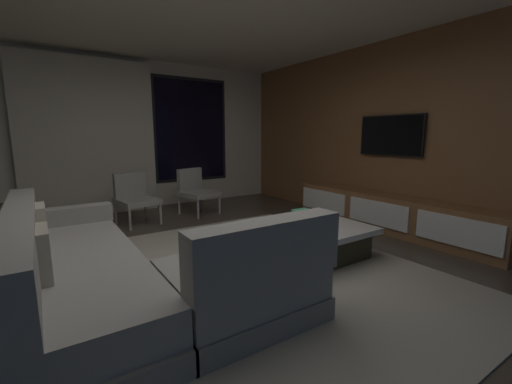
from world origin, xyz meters
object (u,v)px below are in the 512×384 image
at_px(book_stack_on_coffee_table, 304,215).
at_px(media_console, 390,214).
at_px(coffee_table, 307,239).
at_px(sectional_couch, 119,276).
at_px(mounted_tv, 391,135).
at_px(accent_chair_near_window, 196,189).
at_px(accent_chair_by_curtain, 135,196).

xyz_separation_m(book_stack_on_coffee_table, media_console, (1.49, -0.15, -0.17)).
bearing_deg(book_stack_on_coffee_table, coffee_table, -120.39).
bearing_deg(sectional_couch, book_stack_on_coffee_table, 7.72).
distance_m(book_stack_on_coffee_table, mounted_tv, 1.92).
bearing_deg(accent_chair_near_window, book_stack_on_coffee_table, -81.79).
bearing_deg(coffee_table, media_console, 1.40).
bearing_deg(coffee_table, accent_chair_by_curtain, 117.22).
bearing_deg(accent_chair_by_curtain, sectional_couch, -106.18).
distance_m(book_stack_on_coffee_table, accent_chair_by_curtain, 2.70).
bearing_deg(accent_chair_by_curtain, coffee_table, -62.78).
bearing_deg(accent_chair_near_window, coffee_table, -84.75).
relative_size(media_console, mounted_tv, 3.11).
xyz_separation_m(book_stack_on_coffee_table, accent_chair_near_window, (-0.35, 2.40, 0.02)).
height_order(book_stack_on_coffee_table, mounted_tv, mounted_tv).
relative_size(coffee_table, book_stack_on_coffee_table, 4.11).
xyz_separation_m(coffee_table, media_console, (1.60, 0.04, 0.06)).
distance_m(accent_chair_by_curtain, media_console, 3.79).
bearing_deg(accent_chair_near_window, accent_chair_by_curtain, -175.12).
height_order(coffee_table, book_stack_on_coffee_table, book_stack_on_coffee_table).
height_order(coffee_table, accent_chair_near_window, accent_chair_near_window).
bearing_deg(sectional_couch, mounted_tv, 5.13).
relative_size(accent_chair_near_window, media_console, 0.25).
bearing_deg(media_console, sectional_couch, -177.72).
height_order(coffee_table, mounted_tv, mounted_tv).
relative_size(accent_chair_by_curtain, media_console, 0.25).
xyz_separation_m(book_stack_on_coffee_table, accent_chair_by_curtain, (-1.39, 2.31, 0.02)).
bearing_deg(book_stack_on_coffee_table, accent_chair_near_window, 98.21).
height_order(sectional_couch, accent_chair_near_window, sectional_couch).
height_order(sectional_couch, media_console, sectional_couch).
bearing_deg(book_stack_on_coffee_table, media_console, -5.59).
bearing_deg(accent_chair_by_curtain, media_console, -40.42).
bearing_deg(coffee_table, accent_chair_near_window, 95.25).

